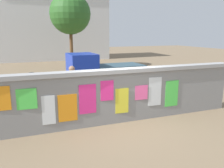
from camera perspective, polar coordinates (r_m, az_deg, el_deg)
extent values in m
plane|color=#7A664C|center=(15.05, -9.78, 1.58)|extent=(60.00, 60.00, 0.00)
cube|color=gray|center=(7.37, 2.21, -3.26)|extent=(8.12, 0.30, 1.58)
cube|color=#9B9B9B|center=(7.19, 2.26, 3.28)|extent=(8.32, 0.42, 0.12)
cube|color=#4CD84C|center=(6.60, -20.10, -3.48)|extent=(0.52, 0.04, 0.57)
cube|color=silver|center=(6.73, -15.21, -6.18)|extent=(0.36, 0.03, 0.83)
cube|color=orange|center=(6.79, -10.75, -5.77)|extent=(0.54, 0.01, 0.79)
cube|color=#F42D8C|center=(6.85, -5.95, -3.70)|extent=(0.51, 0.02, 0.88)
cube|color=#F42D8C|center=(6.97, -1.21, -1.64)|extent=(0.40, 0.03, 0.61)
cube|color=yellow|center=(7.23, 2.45, -4.12)|extent=(0.43, 0.04, 0.79)
cube|color=#F9599E|center=(7.46, 7.17, -2.09)|extent=(0.44, 0.03, 0.47)
cube|color=silver|center=(7.70, 10.43, -1.82)|extent=(0.46, 0.02, 0.94)
cube|color=#4CD84C|center=(8.08, 14.38, -2.26)|extent=(0.49, 0.02, 0.88)
cylinder|color=black|center=(10.37, -6.78, -1.23)|extent=(0.70, 0.22, 0.70)
cylinder|color=black|center=(11.59, -8.51, 0.17)|extent=(0.70, 0.22, 0.70)
cylinder|color=black|center=(11.27, 5.55, -0.10)|extent=(0.70, 0.22, 0.70)
cylinder|color=black|center=(12.41, 2.76, 1.10)|extent=(0.70, 0.22, 0.70)
cube|color=#1933A5|center=(10.86, -7.30, 3.41)|extent=(1.24, 1.53, 1.50)
cube|color=#334C59|center=(11.50, 1.44, 2.49)|extent=(2.44, 1.56, 0.90)
cylinder|color=black|center=(8.63, -19.75, -5.05)|extent=(0.61, 0.19, 0.60)
cube|color=red|center=(8.64, -24.18, -3.45)|extent=(1.02, 0.35, 0.32)
cube|color=black|center=(8.56, -22.97, -2.24)|extent=(0.58, 0.28, 0.10)
cylinder|color=black|center=(11.78, -15.59, -0.05)|extent=(0.66, 0.04, 0.66)
cylinder|color=black|center=(11.75, -20.69, -0.44)|extent=(0.66, 0.04, 0.66)
cube|color=#1933A5|center=(11.72, -18.19, 0.61)|extent=(0.95, 0.04, 0.06)
cylinder|color=#1933A5|center=(11.67, -19.00, 1.61)|extent=(0.03, 0.03, 0.40)
cube|color=black|center=(11.64, -19.07, 2.58)|extent=(0.20, 0.08, 0.05)
cube|color=black|center=(11.68, -15.99, 2.56)|extent=(0.04, 0.44, 0.03)
cylinder|color=black|center=(9.52, 10.85, -2.72)|extent=(0.66, 0.15, 0.66)
cylinder|color=black|center=(9.96, 16.47, -2.35)|extent=(0.66, 0.15, 0.66)
cube|color=#1933A5|center=(9.69, 13.78, -1.51)|extent=(0.94, 0.20, 0.06)
cylinder|color=#1933A5|center=(9.70, 14.65, -0.20)|extent=(0.03, 0.03, 0.40)
cube|color=black|center=(9.66, 14.71, 0.96)|extent=(0.21, 0.11, 0.05)
cube|color=black|center=(9.42, 11.27, 0.53)|extent=(0.11, 0.44, 0.03)
cylinder|color=#3F994C|center=(8.84, -9.71, -3.40)|extent=(0.12, 0.12, 0.80)
cylinder|color=#3F994C|center=(8.67, -9.34, -3.69)|extent=(0.12, 0.12, 0.80)
cylinder|color=yellow|center=(8.59, -9.70, 0.95)|extent=(0.38, 0.38, 0.60)
sphere|color=#8C664C|center=(8.52, -9.80, 3.66)|extent=(0.22, 0.22, 0.22)
cylinder|color=brown|center=(18.69, -9.87, 8.46)|extent=(0.25, 0.25, 3.10)
sphere|color=#295921|center=(18.70, -10.18, 16.54)|extent=(3.10, 3.10, 3.10)
cube|color=silver|center=(26.46, -14.03, 13.09)|extent=(10.85, 5.04, 6.52)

